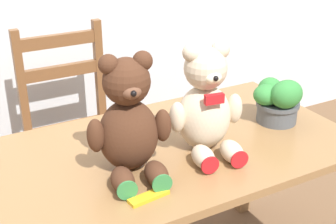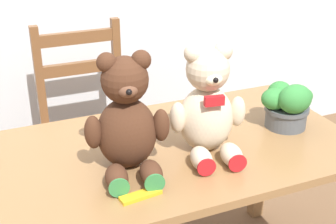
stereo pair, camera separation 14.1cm
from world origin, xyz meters
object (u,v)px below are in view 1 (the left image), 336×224
Objects in this scene: teddy_bear_left at (129,123)px; teddy_bear_right at (206,106)px; potted_plant at (278,100)px; chocolate_bar at (149,197)px; wooden_chair_behind at (75,131)px.

teddy_bear_left reaches higher than teddy_bear_right.
teddy_bear_right is 0.38m from potted_plant.
wooden_chair_behind is at bearing 85.33° from chocolate_bar.
wooden_chair_behind is 0.93m from teddy_bear_right.
wooden_chair_behind is 1.01m from chocolate_bar.
teddy_bear_right reaches higher than wooden_chair_behind.
teddy_bear_right is 2.99× the size of chocolate_bar.
teddy_bear_left is at bearing 82.75° from chocolate_bar.
wooden_chair_behind is at bearing -64.64° from teddy_bear_right.
wooden_chair_behind reaches higher than chocolate_bar.
teddy_bear_left is 3.05× the size of chocolate_bar.
teddy_bear_left is 0.66m from potted_plant.
teddy_bear_right reaches higher than potted_plant.
wooden_chair_behind is 2.45× the size of teddy_bear_left.
chocolate_bar is at bearing 38.99° from teddy_bear_right.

